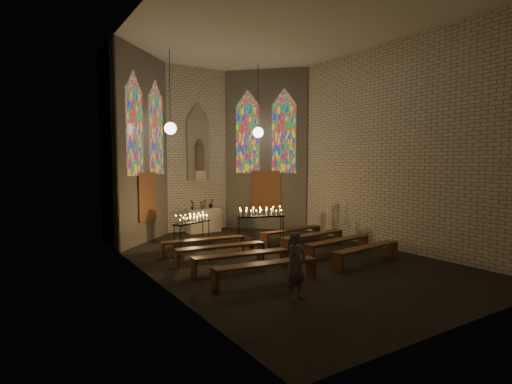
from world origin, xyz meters
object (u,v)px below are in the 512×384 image
altar (203,220)px  visitor (296,266)px  votive_stand_left (192,220)px  votive_stand_right (261,214)px  aisle_flower_pot (252,243)px

altar → visitor: 8.93m
votive_stand_left → votive_stand_right: size_ratio=0.87×
altar → votive_stand_left: votive_stand_left is taller
aisle_flower_pot → votive_stand_right: bearing=37.0°
votive_stand_left → votive_stand_right: (2.42, -0.65, 0.13)m
aisle_flower_pot → votive_stand_left: votive_stand_left is taller
altar → aisle_flower_pot: bearing=-88.9°
altar → aisle_flower_pot: size_ratio=3.71×
aisle_flower_pot → visitor: size_ratio=0.25×
votive_stand_left → votive_stand_right: 2.51m
votive_stand_left → altar: bearing=34.6°
votive_stand_right → votive_stand_left: bearing=-175.7°
altar → votive_stand_right: 3.41m
altar → votive_stand_left: 3.12m
altar → votive_stand_left: (-1.64, -2.61, 0.46)m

